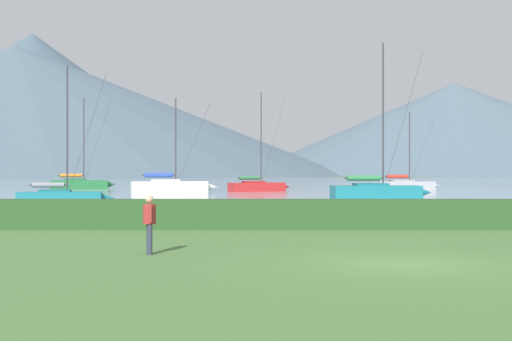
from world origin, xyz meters
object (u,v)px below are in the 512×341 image
at_px(sailboat_slip_8, 258,186).
at_px(person_seated_viewer, 150,219).
at_px(sailboat_slip_10, 62,197).
at_px(sailboat_slip_11, 406,185).
at_px(sailboat_slip_7, 80,183).
at_px(sailboat_slip_2, 378,191).
at_px(sailboat_slip_9, 171,186).

xyz_separation_m(sailboat_slip_8, person_seated_viewer, (-3.13, -62.54, 0.34)).
xyz_separation_m(sailboat_slip_10, sailboat_slip_11, (31.64, 37.61, 0.11)).
xyz_separation_m(sailboat_slip_7, sailboat_slip_11, (41.40, -7.22, -0.05)).
xyz_separation_m(sailboat_slip_7, sailboat_slip_8, (23.37, -11.80, -0.08)).
bearing_deg(sailboat_slip_10, sailboat_slip_2, 12.73).
xyz_separation_m(sailboat_slip_2, sailboat_slip_7, (-33.15, 35.39, -0.00)).
distance_m(sailboat_slip_11, person_seated_viewer, 70.39).
bearing_deg(sailboat_slip_7, sailboat_slip_9, -69.00).
bearing_deg(person_seated_viewer, sailboat_slip_9, 79.73).
relative_size(sailboat_slip_11, person_seated_viewer, 5.73).
height_order(sailboat_slip_10, sailboat_slip_11, sailboat_slip_10).
xyz_separation_m(sailboat_slip_2, sailboat_slip_10, (-23.39, -9.43, -0.16)).
relative_size(sailboat_slip_2, person_seated_viewer, 7.81).
distance_m(sailboat_slip_10, sailboat_slip_11, 49.14).
bearing_deg(sailboat_slip_7, person_seated_viewer, -90.98).
xyz_separation_m(sailboat_slip_10, person_seated_viewer, (10.48, -29.52, 0.42)).
xyz_separation_m(sailboat_slip_2, sailboat_slip_8, (-9.78, 23.59, -0.08)).
relative_size(sailboat_slip_10, sailboat_slip_11, 1.01).
distance_m(sailboat_slip_8, person_seated_viewer, 62.62).
relative_size(sailboat_slip_8, sailboat_slip_9, 1.14).
distance_m(sailboat_slip_2, sailboat_slip_11, 29.35).
bearing_deg(sailboat_slip_8, sailboat_slip_10, -134.00).
bearing_deg(sailboat_slip_9, sailboat_slip_8, 23.39).
bearing_deg(sailboat_slip_11, sailboat_slip_9, -166.12).
height_order(sailboat_slip_7, sailboat_slip_10, sailboat_slip_7).
xyz_separation_m(sailboat_slip_7, sailboat_slip_9, (14.16, -18.65, 0.03)).
xyz_separation_m(sailboat_slip_8, sailboat_slip_10, (-13.61, -33.02, -0.08)).
height_order(sailboat_slip_9, sailboat_slip_11, sailboat_slip_9).
distance_m(sailboat_slip_9, sailboat_slip_11, 29.54).
distance_m(sailboat_slip_8, sailboat_slip_9, 11.48).
relative_size(sailboat_slip_8, sailboat_slip_11, 1.21).
bearing_deg(sailboat_slip_2, sailboat_slip_10, -163.65).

